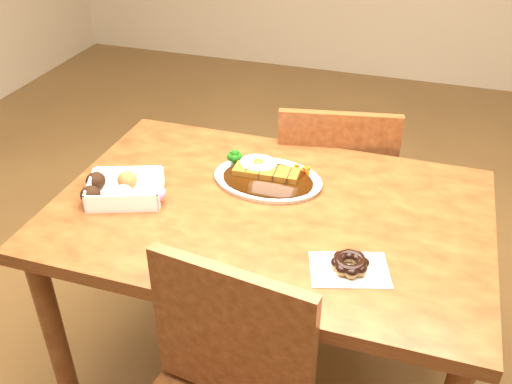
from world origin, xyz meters
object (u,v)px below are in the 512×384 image
(katsu_curry_plate, at_px, (266,176))
(pon_de_ring, at_px, (350,264))
(donut_box, at_px, (123,189))
(chair_far, at_px, (333,194))
(table, at_px, (269,236))

(katsu_curry_plate, distance_m, pon_de_ring, 0.45)
(donut_box, relative_size, pon_de_ring, 1.16)
(katsu_curry_plate, bearing_deg, donut_box, -149.76)
(chair_far, distance_m, pon_de_ring, 0.80)
(katsu_curry_plate, bearing_deg, table, -69.35)
(chair_far, xyz_separation_m, katsu_curry_plate, (-0.14, -0.40, 0.29))
(katsu_curry_plate, bearing_deg, pon_de_ring, -46.51)
(table, relative_size, katsu_curry_plate, 3.65)
(chair_far, xyz_separation_m, pon_de_ring, (0.17, -0.73, 0.29))
(donut_box, xyz_separation_m, pon_de_ring, (0.67, -0.12, -0.01))
(katsu_curry_plate, height_order, donut_box, katsu_curry_plate)
(chair_far, height_order, donut_box, chair_far)
(table, xyz_separation_m, pon_de_ring, (0.26, -0.19, 0.12))
(table, xyz_separation_m, chair_far, (0.09, 0.54, -0.17))
(donut_box, bearing_deg, katsu_curry_plate, 30.24)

